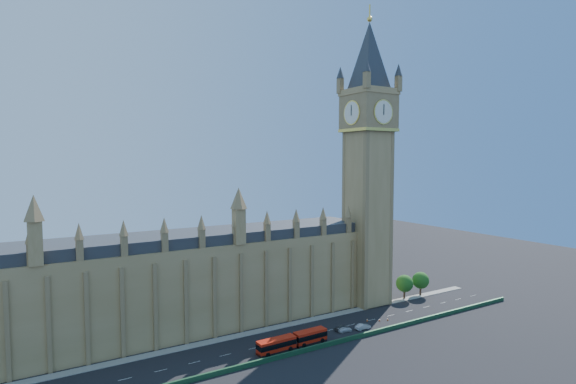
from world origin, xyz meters
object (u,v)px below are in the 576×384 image
red_bus (293,341)px  car_white (345,330)px  car_grey (342,328)px  car_silver (363,327)px

red_bus → car_white: red_bus is taller
red_bus → car_grey: (18.31, 2.79, -1.05)m
red_bus → car_grey: size_ratio=4.51×
red_bus → car_grey: bearing=7.2°
car_grey → car_white: size_ratio=1.04×
red_bus → car_grey: 18.55m
red_bus → car_white: bearing=3.4°
car_silver → red_bus: bearing=91.7°
car_grey → red_bus: bearing=100.5°
car_white → car_silver: bearing=-95.7°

